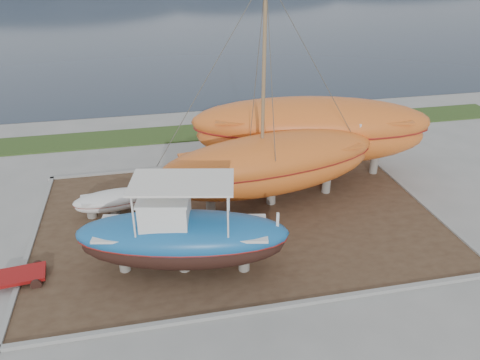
{
  "coord_description": "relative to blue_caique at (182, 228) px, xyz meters",
  "views": [
    {
      "loc": [
        -3.85,
        -14.19,
        11.52
      ],
      "look_at": [
        0.04,
        4.0,
        2.06
      ],
      "focal_mm": 35.0,
      "sensor_mm": 36.0,
      "label": 1
    }
  ],
  "objects": [
    {
      "name": "ground",
      "position": [
        2.88,
        -0.71,
        -2.0
      ],
      "size": [
        140.0,
        140.0,
        0.0
      ],
      "primitive_type": "plane",
      "color": "gray",
      "rests_on": "ground"
    },
    {
      "name": "dirt_patch",
      "position": [
        2.88,
        3.29,
        -1.97
      ],
      "size": [
        18.0,
        12.0,
        0.06
      ],
      "primitive_type": "cube",
      "color": "#422D1E",
      "rests_on": "ground"
    },
    {
      "name": "curb_frame",
      "position": [
        2.88,
        3.29,
        -1.93
      ],
      "size": [
        18.6,
        12.6,
        0.15
      ],
      "primitive_type": null,
      "color": "gray",
      "rests_on": "ground"
    },
    {
      "name": "grass_strip",
      "position": [
        2.88,
        14.79,
        -1.96
      ],
      "size": [
        44.0,
        3.0,
        0.08
      ],
      "primitive_type": "cube",
      "color": "#284219",
      "rests_on": "ground"
    },
    {
      "name": "sea",
      "position": [
        2.88,
        69.29,
        -2.0
      ],
      "size": [
        260.0,
        100.0,
        0.04
      ],
      "primitive_type": null,
      "color": "#1B2737",
      "rests_on": "ground"
    },
    {
      "name": "blue_caique",
      "position": [
        0.0,
        0.0,
        0.0
      ],
      "size": [
        8.41,
        4.11,
        3.88
      ],
      "primitive_type": null,
      "rotation": [
        0.0,
        0.0,
        -0.2
      ],
      "color": "#195E9E",
      "rests_on": "dirt_patch"
    },
    {
      "name": "white_dinghy",
      "position": [
        -2.77,
        5.01,
        -1.39
      ],
      "size": [
        3.83,
        1.85,
        1.11
      ],
      "primitive_type": null,
      "rotation": [
        0.0,
        0.0,
        0.13
      ],
      "color": "silver",
      "rests_on": "dirt_patch"
    },
    {
      "name": "orange_sailboat",
      "position": [
        4.71,
        4.37,
        3.25
      ],
      "size": [
        11.18,
        4.97,
        10.38
      ],
      "primitive_type": null,
      "rotation": [
        0.0,
        0.0,
        0.17
      ],
      "color": "#D05F20",
      "rests_on": "dirt_patch"
    },
    {
      "name": "orange_bare_hull",
      "position": [
        7.61,
        7.24,
        0.14
      ],
      "size": [
        13.21,
        6.34,
        4.16
      ],
      "primitive_type": null,
      "rotation": [
        0.0,
        0.0,
        -0.21
      ],
      "color": "#D05F20",
      "rests_on": "dirt_patch"
    },
    {
      "name": "red_trailer",
      "position": [
        -6.13,
        0.62,
        -1.81
      ],
      "size": [
        2.8,
        1.62,
        0.38
      ],
      "primitive_type": null,
      "rotation": [
        0.0,
        0.0,
        0.11
      ],
      "color": "maroon",
      "rests_on": "ground"
    }
  ]
}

